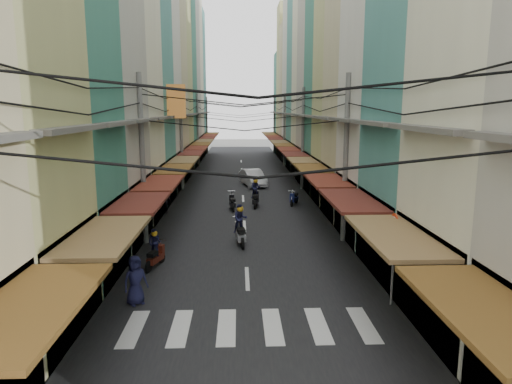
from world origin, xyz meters
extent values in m
plane|color=slate|center=(0.00, 0.00, 0.00)|extent=(160.00, 160.00, 0.00)
cube|color=black|center=(0.00, 20.00, 0.01)|extent=(10.00, 80.00, 0.02)
cube|color=gray|center=(-6.50, 20.00, 0.03)|extent=(3.00, 80.00, 0.06)
cube|color=gray|center=(6.50, 20.00, 0.03)|extent=(3.00, 80.00, 0.06)
cube|color=silver|center=(-3.50, -6.00, 0.03)|extent=(0.55, 2.40, 0.01)
cube|color=silver|center=(-2.10, -6.00, 0.03)|extent=(0.55, 2.40, 0.01)
cube|color=silver|center=(-0.70, -6.00, 0.03)|extent=(0.55, 2.40, 0.01)
cube|color=silver|center=(0.70, -6.00, 0.03)|extent=(0.55, 2.40, 0.01)
cube|color=silver|center=(2.10, -6.00, 0.03)|extent=(0.55, 2.40, 0.01)
cube|color=silver|center=(3.50, -6.00, 0.03)|extent=(0.55, 2.40, 0.01)
cube|color=brown|center=(-4.10, -10.98, 3.00)|extent=(1.80, 4.34, 0.12)
cube|color=black|center=(-5.60, -6.27, 1.60)|extent=(1.20, 4.52, 3.20)
cube|color=brown|center=(-4.10, -6.27, 3.00)|extent=(1.80, 4.33, 0.12)
cube|color=#595651|center=(-4.75, -6.27, 6.00)|extent=(0.50, 4.23, 0.15)
cube|color=#397F6A|center=(-8.00, -1.76, 9.62)|extent=(6.00, 4.30, 19.25)
cube|color=black|center=(-5.60, -1.76, 1.60)|extent=(1.20, 4.13, 3.20)
cube|color=#5D231A|center=(-4.10, -1.76, 3.00)|extent=(1.80, 3.96, 0.12)
cube|color=#595651|center=(-4.75, -1.76, 6.00)|extent=(0.50, 3.87, 0.15)
cube|color=#AFACA0|center=(-8.00, 2.96, 10.47)|extent=(6.00, 5.14, 20.93)
cube|color=black|center=(-5.60, 2.96, 1.60)|extent=(1.20, 4.94, 3.20)
cube|color=maroon|center=(-4.10, 2.96, 3.00)|extent=(1.80, 4.73, 0.12)
cube|color=#595651|center=(-4.75, 2.96, 6.00)|extent=(0.50, 4.63, 0.15)
cube|color=beige|center=(-8.00, 8.00, 8.72)|extent=(6.00, 4.95, 17.43)
cube|color=black|center=(-5.60, 8.00, 1.60)|extent=(1.20, 4.75, 3.20)
cube|color=brown|center=(-4.10, 8.00, 3.00)|extent=(1.80, 4.56, 0.12)
cube|color=#595651|center=(-4.75, 8.00, 6.00)|extent=(0.50, 4.46, 0.15)
cube|color=teal|center=(-8.00, 12.98, 8.16)|extent=(6.00, 4.99, 16.32)
cube|color=black|center=(-5.60, 12.98, 1.60)|extent=(1.20, 4.80, 3.20)
cube|color=brown|center=(-4.10, 12.98, 3.00)|extent=(1.80, 4.60, 0.12)
cube|color=#595651|center=(-4.75, 12.98, 6.00)|extent=(0.50, 4.50, 0.15)
cube|color=silver|center=(-8.00, 17.80, 11.44)|extent=(6.00, 4.65, 22.87)
cube|color=black|center=(-5.60, 17.80, 1.60)|extent=(1.20, 4.46, 3.20)
cube|color=#5D231A|center=(-4.10, 17.80, 3.00)|extent=(1.80, 4.27, 0.12)
cube|color=#595651|center=(-4.75, 17.80, 6.00)|extent=(0.50, 4.18, 0.15)
cube|color=#C5B78B|center=(-8.00, 22.57, 10.29)|extent=(6.00, 4.89, 20.58)
cube|color=black|center=(-5.60, 22.57, 1.60)|extent=(1.20, 4.70, 3.20)
cube|color=maroon|center=(-4.10, 22.57, 3.00)|extent=(1.80, 4.50, 0.12)
cube|color=#595651|center=(-4.75, 22.57, 6.00)|extent=(0.50, 4.40, 0.15)
cube|color=tan|center=(-8.00, 27.27, 9.22)|extent=(6.00, 4.52, 18.44)
cube|color=black|center=(-5.60, 27.27, 1.60)|extent=(1.20, 4.34, 3.20)
cube|color=brown|center=(-4.10, 27.27, 3.00)|extent=(1.80, 4.16, 0.12)
cube|color=#595651|center=(-4.75, 27.27, 6.00)|extent=(0.50, 4.07, 0.15)
cube|color=#397F6A|center=(-8.00, 32.13, 10.31)|extent=(6.00, 5.20, 20.63)
cube|color=black|center=(-5.60, 32.13, 1.60)|extent=(1.20, 4.99, 3.20)
cube|color=brown|center=(-4.10, 32.13, 3.00)|extent=(1.80, 4.78, 0.12)
cube|color=#595651|center=(-4.75, 32.13, 6.00)|extent=(0.50, 4.68, 0.15)
cube|color=#AFACA0|center=(-8.00, 37.20, 11.85)|extent=(6.00, 4.94, 23.70)
cube|color=black|center=(-5.60, 37.20, 1.60)|extent=(1.20, 4.74, 3.20)
cube|color=#5D231A|center=(-4.10, 37.20, 3.00)|extent=(1.80, 4.55, 0.12)
cube|color=#595651|center=(-4.75, 37.20, 6.00)|extent=(0.50, 4.45, 0.15)
cube|color=beige|center=(-8.00, 42.14, 10.56)|extent=(6.00, 4.96, 21.12)
cube|color=black|center=(-5.60, 42.14, 1.60)|extent=(1.20, 4.76, 3.20)
cube|color=maroon|center=(-4.10, 42.14, 3.00)|extent=(1.80, 4.56, 0.12)
cube|color=#595651|center=(-4.75, 42.14, 6.00)|extent=(0.50, 4.46, 0.15)
cube|color=teal|center=(-8.00, 47.14, 9.95)|extent=(6.00, 5.04, 19.90)
cube|color=black|center=(-5.60, 47.14, 1.60)|extent=(1.20, 4.84, 3.20)
cube|color=brown|center=(-4.10, 47.14, 3.00)|extent=(1.80, 4.64, 0.12)
cube|color=#595651|center=(-4.75, 47.14, 6.00)|extent=(0.50, 4.54, 0.15)
cube|color=#553213|center=(-4.40, 12.00, 7.00)|extent=(1.20, 0.40, 2.20)
cube|color=brown|center=(4.10, -11.40, 3.00)|extent=(1.80, 4.35, 0.12)
cube|color=black|center=(5.60, -6.55, 1.60)|extent=(1.20, 4.78, 3.20)
cube|color=brown|center=(4.10, -6.55, 3.00)|extent=(1.80, 4.58, 0.12)
cube|color=#595651|center=(4.75, -6.55, 6.00)|extent=(0.50, 4.48, 0.15)
cube|color=teal|center=(8.00, -1.55, 7.54)|extent=(6.00, 5.03, 15.08)
cube|color=black|center=(5.60, -1.55, 1.60)|extent=(1.20, 4.83, 3.20)
cube|color=#5D231A|center=(4.10, -1.55, 3.00)|extent=(1.80, 4.63, 0.12)
cube|color=#595651|center=(4.75, -1.55, 6.00)|extent=(0.50, 4.53, 0.15)
cube|color=silver|center=(8.00, 3.36, 10.83)|extent=(6.00, 4.79, 21.66)
cube|color=black|center=(5.60, 3.36, 1.60)|extent=(1.20, 4.60, 3.20)
cube|color=maroon|center=(4.10, 3.36, 3.00)|extent=(1.80, 4.41, 0.12)
cube|color=#595651|center=(4.75, 3.36, 6.00)|extent=(0.50, 4.31, 0.15)
cube|color=#C5B78B|center=(8.00, 8.02, 10.37)|extent=(6.00, 4.52, 20.74)
cube|color=black|center=(5.60, 8.02, 1.60)|extent=(1.20, 4.34, 3.20)
cube|color=brown|center=(4.10, 8.02, 3.00)|extent=(1.80, 4.16, 0.12)
cube|color=#595651|center=(4.75, 8.02, 6.00)|extent=(0.50, 4.07, 0.15)
cube|color=tan|center=(8.00, 12.34, 7.06)|extent=(6.00, 4.12, 14.13)
cube|color=black|center=(5.60, 12.34, 1.60)|extent=(1.20, 3.96, 3.20)
cube|color=brown|center=(4.10, 12.34, 3.00)|extent=(1.80, 3.79, 0.12)
cube|color=#595651|center=(4.75, 12.34, 6.00)|extent=(0.50, 3.71, 0.15)
cube|color=#397F6A|center=(8.00, 16.61, 8.84)|extent=(6.00, 4.40, 17.68)
cube|color=black|center=(5.60, 16.61, 1.60)|extent=(1.20, 4.23, 3.20)
cube|color=#5D231A|center=(4.10, 16.61, 3.00)|extent=(1.80, 4.05, 0.12)
cube|color=#595651|center=(4.75, 16.61, 6.00)|extent=(0.50, 3.96, 0.15)
cube|color=#AFACA0|center=(8.00, 21.13, 11.30)|extent=(6.00, 4.64, 22.59)
cube|color=black|center=(5.60, 21.13, 1.60)|extent=(1.20, 4.45, 3.20)
cube|color=maroon|center=(4.10, 21.13, 3.00)|extent=(1.80, 4.26, 0.12)
cube|color=#595651|center=(4.75, 21.13, 6.00)|extent=(0.50, 4.17, 0.15)
cube|color=beige|center=(8.00, 25.45, 10.63)|extent=(6.00, 4.00, 21.25)
cube|color=black|center=(5.60, 25.45, 1.60)|extent=(1.20, 3.84, 3.20)
cube|color=brown|center=(4.10, 25.45, 3.00)|extent=(1.80, 3.68, 0.12)
cube|color=#595651|center=(4.75, 25.45, 6.00)|extent=(0.50, 3.60, 0.15)
cube|color=teal|center=(8.00, 29.95, 11.16)|extent=(6.00, 5.01, 22.33)
cube|color=black|center=(5.60, 29.95, 1.60)|extent=(1.20, 4.81, 3.20)
cube|color=brown|center=(4.10, 29.95, 3.00)|extent=(1.80, 4.61, 0.12)
cube|color=#595651|center=(4.75, 29.95, 6.00)|extent=(0.50, 4.51, 0.15)
cube|color=silver|center=(8.00, 34.96, 9.86)|extent=(6.00, 5.00, 19.71)
cube|color=black|center=(5.60, 34.96, 1.60)|extent=(1.20, 4.80, 3.20)
cube|color=#5D231A|center=(4.10, 34.96, 3.00)|extent=(1.80, 4.60, 0.12)
cube|color=#595651|center=(4.75, 34.96, 6.00)|extent=(0.50, 4.50, 0.15)
cube|color=#C5B78B|center=(8.00, 39.61, 8.43)|extent=(6.00, 4.32, 16.86)
cube|color=black|center=(5.60, 39.61, 1.60)|extent=(1.20, 4.15, 3.20)
cube|color=maroon|center=(4.10, 39.61, 3.00)|extent=(1.80, 3.97, 0.12)
cube|color=#595651|center=(4.75, 39.61, 6.00)|extent=(0.50, 3.89, 0.15)
cube|color=tan|center=(8.00, 43.94, 9.98)|extent=(6.00, 4.33, 19.96)
cube|color=black|center=(5.60, 43.94, 1.60)|extent=(1.20, 4.16, 3.20)
cube|color=brown|center=(4.10, 43.94, 3.00)|extent=(1.80, 3.99, 0.12)
cube|color=#595651|center=(4.75, 43.94, 6.00)|extent=(0.50, 3.90, 0.15)
cube|color=#397F6A|center=(8.00, 48.54, 7.17)|extent=(6.00, 4.88, 14.34)
cube|color=black|center=(5.60, 48.54, 1.60)|extent=(1.20, 4.68, 3.20)
cube|color=brown|center=(4.10, 48.54, 3.00)|extent=(1.80, 4.49, 0.12)
cube|color=#595651|center=(4.75, 48.54, 6.00)|extent=(0.50, 4.39, 0.15)
cylinder|color=slate|center=(-4.90, 3.00, 4.10)|extent=(0.26, 0.26, 8.20)
cylinder|color=slate|center=(4.90, 3.00, 4.10)|extent=(0.26, 0.26, 8.20)
cylinder|color=slate|center=(-4.90, 18.00, 4.10)|extent=(0.26, 0.26, 8.20)
cylinder|color=slate|center=(4.90, 18.00, 4.10)|extent=(0.26, 0.26, 8.20)
cylinder|color=slate|center=(-4.90, 33.00, 4.10)|extent=(0.26, 0.26, 8.20)
cylinder|color=slate|center=(4.90, 33.00, 4.10)|extent=(0.26, 0.26, 8.20)
cylinder|color=slate|center=(-4.90, 48.00, 4.10)|extent=(0.26, 0.26, 8.20)
cylinder|color=slate|center=(4.90, 48.00, 4.10)|extent=(0.26, 0.26, 8.20)
imported|color=silver|center=(0.91, 19.67, 0.00)|extent=(5.25, 3.05, 1.74)
imported|color=black|center=(6.99, -1.21, 0.00)|extent=(1.72, 1.16, 1.11)
cylinder|color=black|center=(-3.80, 0.02, 0.24)|extent=(0.09, 0.47, 0.47)
cylinder|color=black|center=(-3.80, -1.16, 0.24)|extent=(0.09, 0.47, 0.47)
cube|color=#611F13|center=(-3.80, -0.57, 0.38)|extent=(0.31, 1.04, 0.25)
cube|color=black|center=(-3.80, -0.80, 0.65)|extent=(0.29, 0.50, 0.16)
cube|color=#611F13|center=(-3.80, -0.07, 0.59)|extent=(0.27, 0.25, 0.50)
imported|color=#1B1B3F|center=(-3.80, -0.57, 0.50)|extent=(0.48, 0.34, 1.20)
sphere|color=gold|center=(-3.80, -0.57, 1.41)|extent=(0.25, 0.25, 0.25)
cylinder|color=black|center=(-0.25, 3.21, 0.29)|extent=(0.11, 0.58, 0.58)
cylinder|color=black|center=(-0.25, 1.77, 0.29)|extent=(0.11, 0.58, 0.58)
cube|color=gray|center=(-0.25, 2.49, 0.46)|extent=(0.38, 1.27, 0.31)
cube|color=black|center=(-0.25, 2.22, 0.80)|extent=(0.35, 0.61, 0.20)
cube|color=gray|center=(-0.25, 3.10, 0.72)|extent=(0.33, 0.31, 0.61)
imported|color=#1B1B3F|center=(-0.25, 2.49, 0.61)|extent=(0.58, 0.41, 1.47)
sphere|color=gold|center=(-0.25, 2.49, 1.72)|extent=(0.31, 0.31, 0.31)
cylinder|color=black|center=(0.82, 11.83, 0.29)|extent=(0.11, 0.57, 0.57)
cylinder|color=black|center=(0.82, 10.41, 0.29)|extent=(0.11, 0.57, 0.57)
cube|color=black|center=(0.82, 11.12, 0.46)|extent=(0.37, 1.26, 0.31)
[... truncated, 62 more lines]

